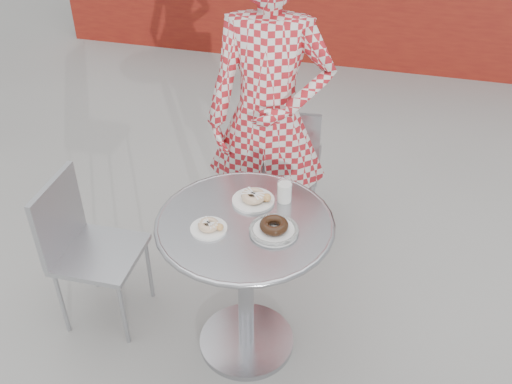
% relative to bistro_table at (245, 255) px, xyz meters
% --- Properties ---
extents(ground, '(60.00, 60.00, 0.00)m').
position_rel_bistro_table_xyz_m(ground, '(0.02, 0.01, -0.59)').
color(ground, '#A7A59F').
rests_on(ground, ground).
extents(bistro_table, '(0.78, 0.78, 0.79)m').
position_rel_bistro_table_xyz_m(bistro_table, '(0.00, 0.00, 0.00)').
color(bistro_table, '#B3B3B8').
rests_on(bistro_table, ground).
extents(chair_far, '(0.46, 0.47, 0.89)m').
position_rel_bistro_table_xyz_m(chair_far, '(-0.04, 1.00, -0.32)').
color(chair_far, '#A0A2A8').
rests_on(chair_far, ground).
extents(chair_left, '(0.40, 0.40, 0.81)m').
position_rel_bistro_table_xyz_m(chair_left, '(-0.76, 0.01, -0.34)').
color(chair_left, '#A0A2A8').
rests_on(chair_left, ground).
extents(seated_person, '(0.70, 0.50, 1.79)m').
position_rel_bistro_table_xyz_m(seated_person, '(-0.07, 0.71, 0.30)').
color(seated_person, '#B31B23').
rests_on(seated_person, ground).
extents(plate_far, '(0.19, 0.19, 0.05)m').
position_rel_bistro_table_xyz_m(plate_far, '(0.00, 0.15, 0.21)').
color(plate_far, white).
rests_on(plate_far, bistro_table).
extents(plate_near, '(0.16, 0.16, 0.04)m').
position_rel_bistro_table_xyz_m(plate_near, '(-0.13, -0.09, 0.21)').
color(plate_near, white).
rests_on(plate_near, bistro_table).
extents(plate_checker, '(0.21, 0.21, 0.05)m').
position_rel_bistro_table_xyz_m(plate_checker, '(0.14, -0.03, 0.21)').
color(plate_checker, white).
rests_on(plate_checker, bistro_table).
extents(milk_cup, '(0.07, 0.07, 0.11)m').
position_rel_bistro_table_xyz_m(milk_cup, '(0.13, 0.19, 0.24)').
color(milk_cup, white).
rests_on(milk_cup, bistro_table).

